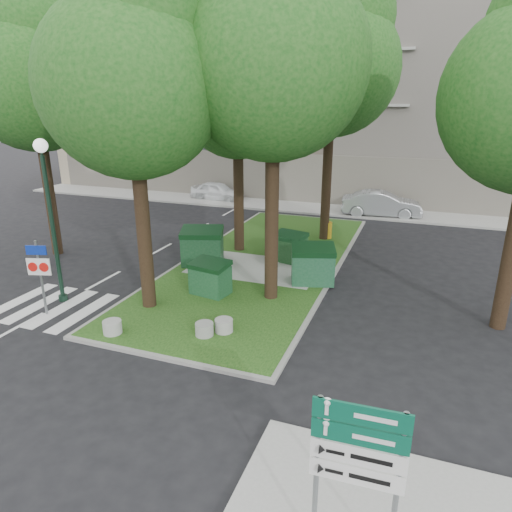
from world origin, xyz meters
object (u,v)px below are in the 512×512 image
at_px(dumpster_c, 289,247).
at_px(dumpster_d, 313,264).
at_px(dumpster_b, 210,278).
at_px(litter_bin, 327,230).
at_px(traffic_sign_pole, 39,268).
at_px(tree_median_mid, 240,87).
at_px(tree_street_left, 34,68).
at_px(bollard_mid, 204,329).
at_px(bollard_left, 112,327).
at_px(bollard_right, 224,325).
at_px(tree_median_near_right, 277,43).
at_px(street_lamp, 49,203).
at_px(car_silver, 381,204).
at_px(tree_median_far, 335,54).
at_px(tree_median_near_left, 134,67).
at_px(directional_sign, 358,458).
at_px(car_white, 217,191).
at_px(dumpster_a, 202,247).

bearing_deg(dumpster_c, dumpster_d, -38.58).
xyz_separation_m(dumpster_b, litter_bin, (2.37, 8.05, -0.18)).
distance_m(dumpster_d, traffic_sign_pole, 9.07).
height_order(tree_median_mid, tree_street_left, tree_street_left).
relative_size(bollard_mid, litter_bin, 0.65).
xyz_separation_m(bollard_left, bollard_right, (2.95, 1.20, -0.00)).
bearing_deg(dumpster_c, tree_median_near_right, -66.57).
bearing_deg(traffic_sign_pole, street_lamp, 88.52).
bearing_deg(tree_street_left, tree_median_mid, 21.80).
distance_m(street_lamp, car_silver, 18.46).
xyz_separation_m(dumpster_b, dumpster_d, (3.05, 2.20, 0.12)).
height_order(dumpster_b, traffic_sign_pole, traffic_sign_pole).
xyz_separation_m(bollard_right, traffic_sign_pole, (-5.85, -0.71, 1.26)).
xyz_separation_m(tree_street_left, bollard_right, (9.92, -4.36, -7.34)).
bearing_deg(tree_median_mid, tree_median_far, 43.15).
bearing_deg(tree_median_near_left, tree_median_far, 68.72).
bearing_deg(dumpster_b, traffic_sign_pole, -134.31).
bearing_deg(car_silver, litter_bin, 154.90).
distance_m(tree_median_near_left, directional_sign, 11.27).
relative_size(street_lamp, traffic_sign_pole, 2.19).
xyz_separation_m(tree_median_far, bollard_left, (-3.73, -11.56, -8.01)).
height_order(bollard_left, car_white, car_white).
xyz_separation_m(litter_bin, street_lamp, (-6.93, -10.10, 2.85)).
height_order(dumpster_d, car_white, dumpster_d).
relative_size(litter_bin, street_lamp, 0.15).
bearing_deg(traffic_sign_pole, car_white, 81.07).
xyz_separation_m(dumpster_d, bollard_left, (-4.44, -5.77, -0.50)).
distance_m(tree_median_near_left, street_lamp, 5.11).
distance_m(tree_street_left, car_white, 14.74).
relative_size(traffic_sign_pole, directional_sign, 0.95).
relative_size(tree_median_mid, litter_bin, 12.55).
xyz_separation_m(traffic_sign_pole, directional_sign, (10.37, -4.88, 0.27)).
bearing_deg(bollard_left, bollard_mid, 17.67).
relative_size(tree_median_near_left, dumpster_c, 6.92).
bearing_deg(traffic_sign_pole, dumpster_b, 19.37).
bearing_deg(bollard_left, dumpster_c, 68.91).
bearing_deg(car_silver, tree_median_near_left, 153.07).
relative_size(tree_median_far, car_white, 3.22).
distance_m(tree_median_mid, bollard_mid, 10.42).
relative_size(street_lamp, directional_sign, 2.07).
xyz_separation_m(tree_median_far, bollard_mid, (-1.21, -10.76, -8.01)).
relative_size(tree_street_left, street_lamp, 2.05).
height_order(bollard_right, street_lamp, street_lamp).
height_order(tree_median_near_left, tree_median_far, tree_median_far).
bearing_deg(dumpster_a, street_lamp, -140.64).
distance_m(tree_median_near_right, car_white, 18.33).
height_order(dumpster_c, dumpster_d, dumpster_d).
distance_m(street_lamp, car_white, 17.21).
relative_size(tree_median_far, bollard_right, 22.68).
bearing_deg(tree_median_far, tree_median_near_right, -91.53).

